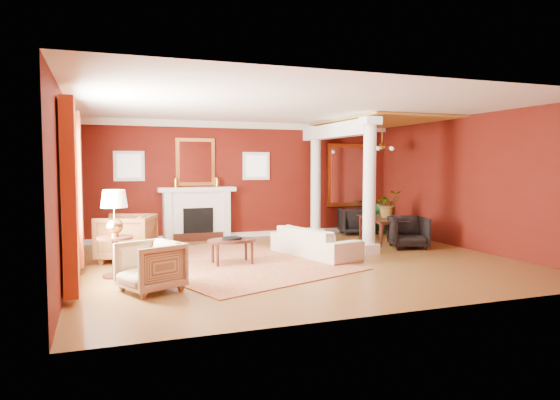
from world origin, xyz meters
name	(u,v)px	position (x,y,z in m)	size (l,w,h in m)	color
ground	(298,261)	(0.00, 0.00, 0.00)	(8.00, 8.00, 0.00)	brown
room_shell	(298,155)	(0.00, 0.00, 2.02)	(8.04, 7.04, 2.92)	#53120B
fireplace	(197,214)	(-1.30, 3.32, 0.65)	(1.85, 0.42, 1.29)	white
overmantel_mirror	(195,162)	(-1.30, 3.45, 1.90)	(0.95, 0.07, 1.15)	gold
flank_window_left	(129,166)	(-2.85, 3.46, 1.80)	(0.70, 0.07, 0.70)	white
flank_window_right	(256,166)	(0.25, 3.46, 1.80)	(0.70, 0.07, 0.70)	white
left_window	(72,192)	(-3.89, -0.60, 1.42)	(0.21, 2.55, 2.60)	white
column_front	(369,184)	(1.70, 0.30, 1.43)	(0.36, 0.36, 2.80)	white
column_back	(316,181)	(1.70, 3.00, 1.43)	(0.36, 0.36, 2.80)	white
header_beam	(335,131)	(1.70, 1.90, 2.62)	(0.30, 3.20, 0.32)	white
amber_ceiling	(382,121)	(2.85, 1.75, 2.87)	(2.30, 3.40, 0.04)	gold
dining_mirror	(349,175)	(2.90, 3.45, 1.55)	(1.30, 0.07, 1.70)	gold
chandelier	(382,147)	(2.90, 1.80, 2.25)	(0.60, 0.62, 0.75)	#A98235
crown_trim	(247,125)	(0.00, 3.46, 2.82)	(8.00, 0.08, 0.16)	white
base_trim	(247,234)	(0.00, 3.46, 0.06)	(8.00, 0.08, 0.12)	white
rug	(229,262)	(-1.26, 0.32, 0.01)	(3.18, 4.24, 0.02)	maroon
sofa	(315,237)	(0.51, 0.36, 0.39)	(2.00, 0.58, 0.78)	#EFE1C9
armchair_leopard	(126,235)	(-3.06, 1.14, 0.49)	(0.96, 0.90, 0.99)	black
armchair_stripe	(150,264)	(-2.85, -1.37, 0.40)	(0.77, 0.73, 0.80)	tan
coffee_table	(232,242)	(-1.24, 0.16, 0.42)	(0.92, 0.92, 0.46)	black
coffee_book	(233,232)	(-1.21, 0.23, 0.58)	(0.17, 0.02, 0.23)	black
side_table	(115,219)	(-3.29, -0.21, 0.95)	(0.57, 0.57, 1.42)	black
dining_table	(387,223)	(2.91, 1.56, 0.46)	(1.63, 0.57, 0.91)	black
dining_chair_near	(408,231)	(2.84, 0.57, 0.39)	(0.75, 0.70, 0.77)	black
dining_chair_far	(354,219)	(2.82, 3.00, 0.39)	(0.75, 0.70, 0.77)	black
green_urn	(380,222)	(3.50, 2.82, 0.31)	(0.33, 0.33, 0.80)	#133D19
potted_plant	(388,193)	(2.96, 1.59, 1.16)	(0.58, 0.64, 0.50)	#26591E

